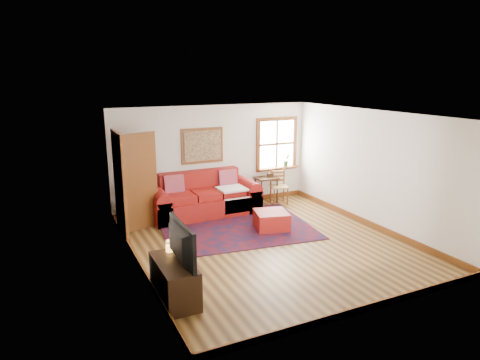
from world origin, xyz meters
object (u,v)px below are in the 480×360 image
ladder_back_chair (279,185)px  media_cabinet (174,281)px  red_ottoman (271,220)px  side_table (266,182)px  red_leather_sofa (204,200)px

ladder_back_chair → media_cabinet: (-3.83, -3.56, -0.18)m
red_ottoman → side_table: 1.96m
side_table → media_cabinet: (-3.55, -3.70, -0.25)m
red_ottoman → side_table: size_ratio=1.00×
ladder_back_chair → media_cabinet: size_ratio=0.82×
red_leather_sofa → media_cabinet: red_leather_sofa is taller
side_table → ladder_back_chair: 0.32m
red_ottoman → media_cabinet: bearing=-129.8°
red_ottoman → side_table: side_table is taller
red_leather_sofa → side_table: 1.78m
media_cabinet → red_ottoman: bearing=35.8°
ladder_back_chair → media_cabinet: ladder_back_chair is taller
red_leather_sofa → ladder_back_chair: (2.04, 0.04, 0.14)m
side_table → red_leather_sofa: bearing=-174.1°
red_ottoman → ladder_back_chair: size_ratio=0.76×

